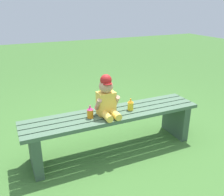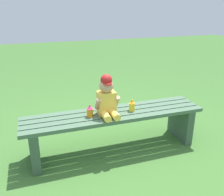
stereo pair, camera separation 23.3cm
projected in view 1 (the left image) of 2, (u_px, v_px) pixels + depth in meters
The scene contains 5 objects.
ground_plane at pixel (113, 149), 2.62m from camera, with size 16.00×16.00×0.00m, color #3D6B2D.
park_bench at pixel (114, 124), 2.51m from camera, with size 1.83×0.39×0.43m.
child_figure at pixel (107, 98), 2.35m from camera, with size 0.23×0.27×0.40m.
sippy_cup_left at pixel (90, 112), 2.33m from camera, with size 0.06×0.06×0.12m.
sippy_cup_right at pixel (131, 105), 2.50m from camera, with size 0.06×0.06×0.12m.
Camera 1 is at (-0.95, -2.03, 1.45)m, focal length 39.34 mm.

